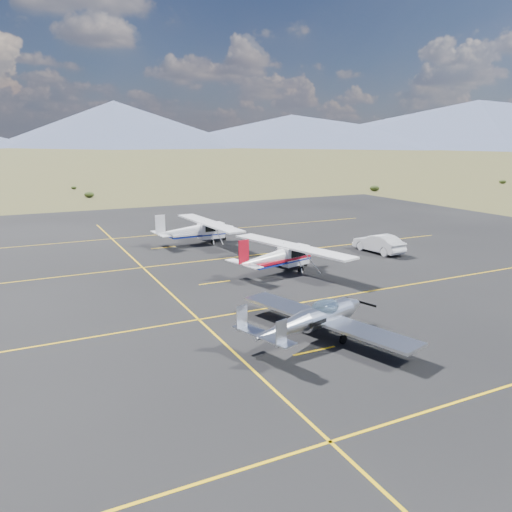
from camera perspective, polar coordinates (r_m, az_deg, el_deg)
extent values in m
plane|color=#383D1C|center=(25.06, 8.14, -6.54)|extent=(1600.00, 1600.00, 0.00)
cube|color=black|center=(30.79, 0.81, -2.63)|extent=(72.00, 72.00, 0.02)
cube|color=silver|center=(22.19, 7.82, -7.12)|extent=(3.97, 9.02, 0.12)
ellipsoid|color=#99BFD8|center=(22.03, 7.86, -5.96)|extent=(1.84, 1.37, 0.82)
cube|color=silver|center=(19.54, 0.87, -9.00)|extent=(1.53, 3.07, 0.06)
cube|color=silver|center=(18.56, 2.91, -8.77)|extent=(0.54, 0.22, 1.00)
cube|color=silver|center=(20.04, -1.62, -7.05)|extent=(0.54, 0.22, 1.00)
cylinder|color=black|center=(23.57, 10.27, -7.45)|extent=(0.35, 0.18, 0.34)
cylinder|color=black|center=(21.56, 9.93, -9.37)|extent=(0.41, 0.22, 0.40)
cylinder|color=black|center=(22.96, 5.13, -7.78)|extent=(0.41, 0.22, 0.40)
cube|color=white|center=(32.88, 4.32, 0.09)|extent=(2.19, 1.51, 1.22)
cube|color=white|center=(32.62, 4.11, 1.13)|extent=(3.87, 9.97, 0.13)
cube|color=black|center=(32.82, 4.32, 0.52)|extent=(1.67, 1.41, 0.50)
cube|color=red|center=(32.10, 2.83, -0.38)|extent=(4.64, 2.16, 0.16)
cube|color=red|center=(29.89, -1.41, 0.48)|extent=(0.76, 0.26, 1.45)
cube|color=white|center=(30.06, -1.40, -0.86)|extent=(1.39, 2.97, 0.05)
cylinder|color=black|center=(33.89, 5.70, -0.91)|extent=(0.34, 0.17, 0.33)
cylinder|color=black|center=(32.23, 5.15, -1.57)|extent=(0.41, 0.21, 0.40)
cylinder|color=black|center=(33.53, 2.82, -0.95)|extent=(0.41, 0.21, 0.40)
cube|color=white|center=(41.70, -5.16, 2.93)|extent=(2.11, 1.20, 1.25)
cube|color=white|center=(41.51, -5.42, 3.79)|extent=(2.11, 10.29, 0.13)
cube|color=black|center=(41.65, -5.17, 3.28)|extent=(1.56, 1.20, 0.51)
cube|color=white|center=(41.23, -6.68, 2.64)|extent=(4.71, 1.39, 0.17)
cube|color=white|center=(39.94, -10.89, 3.57)|extent=(0.79, 0.12, 1.49)
cube|color=white|center=(40.07, -10.84, 2.52)|extent=(0.89, 3.01, 0.06)
cylinder|color=black|center=(42.36, -3.66, 2.00)|extent=(0.34, 0.11, 0.33)
cylinder|color=black|center=(40.86, -4.92, 1.62)|extent=(0.42, 0.15, 0.41)
cylinder|color=black|center=(42.60, -6.04, 2.07)|extent=(0.42, 0.15, 0.41)
imported|color=silver|center=(38.85, 13.84, 1.41)|extent=(1.87, 4.37, 1.40)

